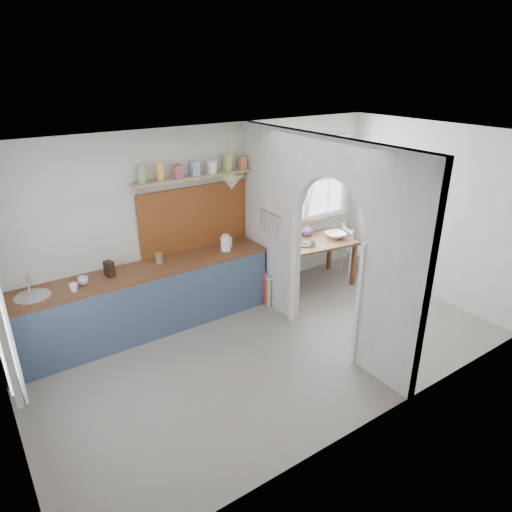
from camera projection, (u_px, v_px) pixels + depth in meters
floor at (272, 348)px, 5.80m from camera, size 5.80×3.20×0.01m
ceiling at (275, 140)px, 4.79m from camera, size 5.80×3.20×0.01m
walls at (273, 254)px, 5.29m from camera, size 5.81×3.21×2.60m
partition at (316, 229)px, 5.64m from camera, size 0.12×3.20×2.60m
nook_window at (306, 181)px, 7.30m from camera, size 1.76×0.10×1.30m
counter at (145, 299)px, 6.04m from camera, size 3.50×0.60×0.90m
sink at (33, 297)px, 5.18m from camera, size 0.40×0.40×0.02m
backsplash at (195, 218)px, 6.37m from camera, size 1.65×0.03×0.90m
shelf at (195, 173)px, 6.05m from camera, size 1.75×0.20×0.21m
pendant_lamp at (232, 183)px, 6.02m from camera, size 0.26×0.26×0.16m
utensil_rail at (270, 213)px, 6.24m from camera, size 0.02×0.50×0.02m
dining_table at (314, 262)px, 7.39m from camera, size 1.30×0.96×0.75m
chair_left at (275, 270)px, 6.83m from camera, size 0.51×0.51×0.97m
chair_right at (356, 249)px, 7.76m from camera, size 0.50×0.50×0.84m
kettle at (226, 242)px, 6.42m from camera, size 0.23×0.20×0.23m
mug_a at (74, 288)px, 5.28m from camera, size 0.12×0.12×0.09m
mug_b at (83, 281)px, 5.44m from camera, size 0.13×0.13×0.10m
knife_block at (109, 269)px, 5.64m from camera, size 0.12×0.14×0.19m
jar at (159, 258)px, 6.02m from camera, size 0.11×0.11×0.14m
towel_magenta at (264, 288)px, 6.75m from camera, size 0.02×0.03×0.59m
towel_orange at (266, 291)px, 6.72m from camera, size 0.02×0.03×0.46m
bowl at (336, 235)px, 7.36m from camera, size 0.37×0.37×0.08m
table_cup at (313, 243)px, 7.01m from camera, size 0.11×0.11×0.09m
plate at (305, 245)px, 7.02m from camera, size 0.24×0.24×0.02m
vase at (307, 230)px, 7.42m from camera, size 0.24×0.24×0.19m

